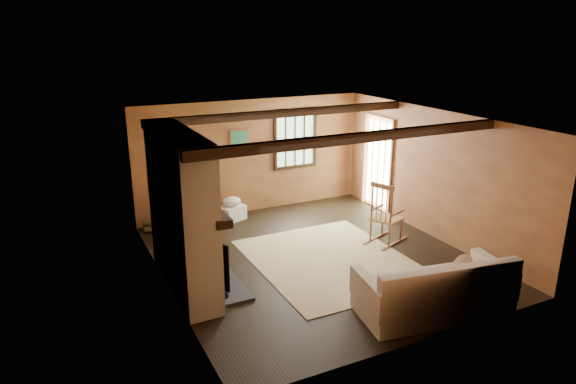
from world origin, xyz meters
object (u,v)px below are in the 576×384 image
fireplace (183,218)px  laundry_basket (232,213)px  armchair (191,212)px  rocking_chair (385,217)px  sofa (436,293)px

fireplace → laundry_basket: bearing=56.2°
laundry_basket → armchair: (-0.91, -0.22, 0.23)m
rocking_chair → sofa: size_ratio=0.53×
sofa → armchair: 4.97m
rocking_chair → armchair: size_ratio=1.41×
rocking_chair → laundry_basket: bearing=20.4°
laundry_basket → armchair: size_ratio=0.61×
fireplace → armchair: (0.69, 2.17, -0.73)m
fireplace → rocking_chair: size_ratio=2.05×
fireplace → sofa: fireplace is taller
armchair → fireplace: bearing=33.8°
sofa → armchair: bearing=125.0°
sofa → fireplace: bearing=150.4°
rocking_chair → armchair: bearing=33.3°
sofa → laundry_basket: sofa is taller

